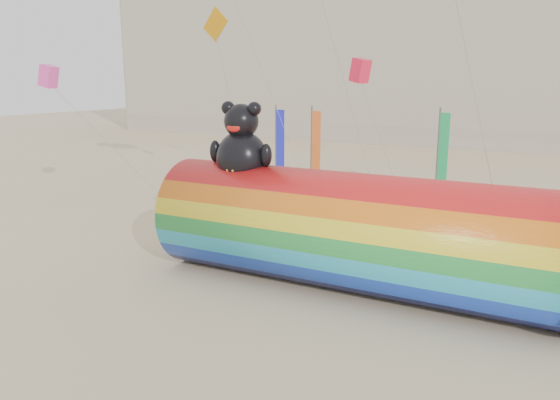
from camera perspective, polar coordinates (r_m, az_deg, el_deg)
The scene contains 6 objects.
ground at distance 20.04m, azimuth -3.30°, elevation -7.40°, with size 160.00×160.00×0.00m, color #CCB58C.
hotel_building at distance 65.82m, azimuth 8.86°, elevation 15.59°, with size 60.40×15.40×20.60m.
windsock_assembly at distance 18.03m, azimuth 7.53°, elevation -2.98°, with size 13.37×4.07×6.16m.
kite_handler at distance 21.01m, azimuth 11.62°, elevation -3.97°, with size 0.69×0.45×1.90m, color #4D4F54.
fabric_bundle at distance 19.40m, azimuth 12.73°, elevation -7.86°, with size 2.62×1.35×0.41m.
festival_banners at distance 33.37m, azimuth 6.59°, elevation 5.34°, with size 10.31×2.11×5.20m.
Camera 1 is at (9.80, -16.06, 6.90)m, focal length 35.00 mm.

